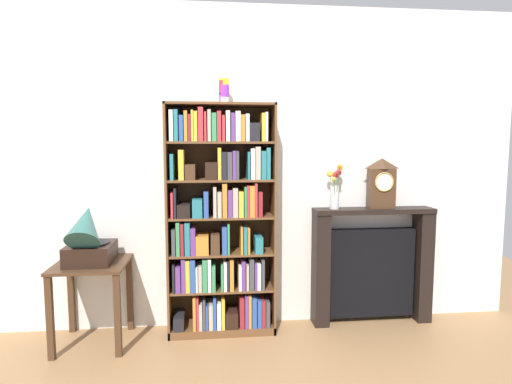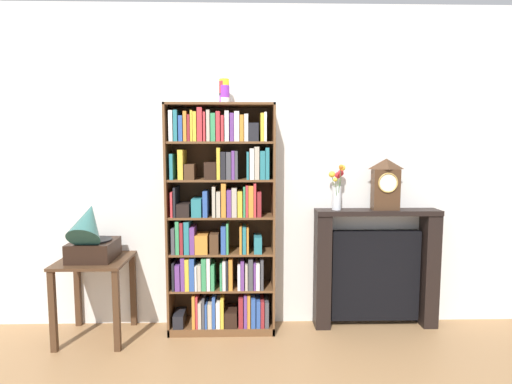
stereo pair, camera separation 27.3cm
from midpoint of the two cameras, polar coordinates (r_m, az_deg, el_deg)
The scene contains 9 objects.
ground_plane at distance 3.54m, azimuth -2.34°, elevation -18.98°, with size 7.75×6.40×0.02m, color #997047.
wall_back at distance 3.55m, azimuth 0.02°, elevation 3.17°, with size 4.75×0.08×2.62m, color silver.
bookshelf at distance 3.41m, azimuth -2.50°, elevation -4.36°, with size 0.85×0.29×1.82m.
cup_stack at distance 3.41m, azimuth -1.91°, elevation 13.26°, with size 0.08×0.08×0.19m.
side_table_left at distance 3.55m, azimuth -18.63°, elevation -10.81°, with size 0.52×0.53×0.63m.
gramophone at distance 3.42m, azimuth -19.08°, elevation -5.58°, with size 0.32×0.47×0.50m.
fireplace_mantel at distance 3.77m, azimuth 17.67°, elevation -9.73°, with size 1.01×0.20×0.98m.
mantel_clock at distance 3.64m, azimuth 19.00°, elevation 0.98°, with size 0.21×0.12×0.41m.
flower_vase at distance 3.53m, azimuth 12.97°, elevation 0.45°, with size 0.13×0.16×0.37m.
Camera 2 is at (0.19, -3.22, 1.50)m, focal length 29.97 mm.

